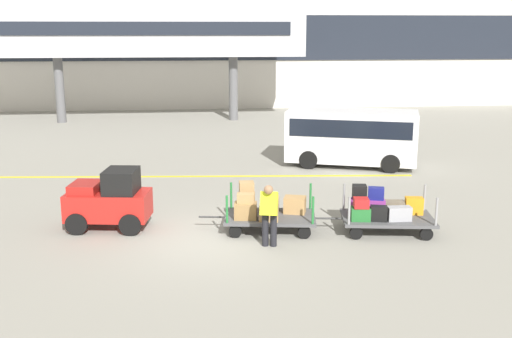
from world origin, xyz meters
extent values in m
plane|color=gray|center=(0.00, 0.00, 0.00)|extent=(120.00, 120.00, 0.00)
cube|color=yellow|center=(-0.70, 6.66, 0.00)|extent=(15.99, 1.53, 0.01)
cube|color=beige|center=(0.00, 26.00, 4.08)|extent=(46.31, 2.40, 8.17)
cube|color=#1E232D|center=(0.00, 24.75, 4.49)|extent=(43.99, 0.12, 2.80)
cube|color=#B7B7BC|center=(-2.88, 20.00, 4.87)|extent=(17.32, 2.20, 2.60)
cube|color=#1E232D|center=(-2.88, 18.86, 5.07)|extent=(15.59, 0.08, 0.70)
cylinder|color=#59595B|center=(-7.64, 20.00, 1.79)|extent=(0.50, 0.50, 3.57)
cylinder|color=#59595B|center=(1.88, 20.00, 1.79)|extent=(0.50, 0.50, 3.57)
cube|color=red|center=(-2.61, 1.16, 0.63)|extent=(2.24, 1.39, 0.70)
cube|color=black|center=(-2.25, 1.11, 1.28)|extent=(0.93, 1.09, 0.60)
cube|color=#A51B16|center=(-3.18, 1.24, 1.10)|extent=(0.83, 1.03, 0.24)
cylinder|color=black|center=(-3.21, 1.77, 0.28)|extent=(0.58, 0.26, 0.56)
cylinder|color=black|center=(-3.36, 0.74, 0.28)|extent=(0.58, 0.26, 0.56)
cylinder|color=black|center=(-1.86, 1.58, 0.28)|extent=(0.58, 0.26, 0.56)
cylinder|color=black|center=(-2.01, 0.54, 0.28)|extent=(0.58, 0.26, 0.56)
cube|color=#4C4C4F|center=(1.55, 0.56, 0.36)|extent=(2.48, 1.71, 0.08)
cylinder|color=#237033|center=(0.59, 1.35, 0.75)|extent=(0.06, 0.06, 0.70)
cylinder|color=#237033|center=(0.41, 0.07, 0.75)|extent=(0.06, 0.06, 0.70)
cylinder|color=#237033|center=(2.69, 1.05, 0.75)|extent=(0.06, 0.06, 0.70)
cylinder|color=#237033|center=(2.50, -0.23, 0.75)|extent=(0.06, 0.06, 0.70)
cylinder|color=black|center=(0.78, 1.27, 0.16)|extent=(0.33, 0.14, 0.32)
cylinder|color=black|center=(0.61, 0.09, 0.16)|extent=(0.33, 0.14, 0.32)
cylinder|color=black|center=(2.48, 1.03, 0.16)|extent=(0.33, 0.14, 0.32)
cylinder|color=black|center=(2.32, -0.15, 0.16)|extent=(0.33, 0.14, 0.32)
cylinder|color=#333333|center=(0.06, 0.77, 0.34)|extent=(0.70, 0.15, 0.05)
cube|color=olive|center=(0.98, 1.01, 0.64)|extent=(0.47, 0.43, 0.49)
cube|color=olive|center=(0.89, 0.35, 0.61)|extent=(0.61, 0.47, 0.42)
cube|color=tan|center=(1.58, 0.92, 0.60)|extent=(0.54, 0.49, 0.40)
cube|color=#9E7A4C|center=(1.47, 0.22, 0.58)|extent=(0.55, 0.56, 0.36)
cube|color=#A87F4C|center=(2.21, 0.74, 0.61)|extent=(0.65, 0.56, 0.43)
cube|color=#9E7A4C|center=(0.98, 1.01, 1.04)|extent=(0.38, 0.33, 0.31)
cube|color=#9E7A4C|center=(0.89, 0.35, 0.94)|extent=(0.45, 0.31, 0.24)
cube|color=#4C4C4F|center=(4.52, 0.13, 0.36)|extent=(2.48, 1.71, 0.08)
cylinder|color=gray|center=(3.56, 0.92, 0.75)|extent=(0.06, 0.06, 0.70)
cylinder|color=gray|center=(3.38, -0.35, 0.75)|extent=(0.06, 0.06, 0.70)
cylinder|color=gray|center=(5.65, 0.62, 0.75)|extent=(0.06, 0.06, 0.70)
cylinder|color=gray|center=(5.47, -0.66, 0.75)|extent=(0.06, 0.06, 0.70)
cylinder|color=black|center=(3.75, 0.84, 0.16)|extent=(0.33, 0.14, 0.32)
cylinder|color=black|center=(3.58, -0.33, 0.16)|extent=(0.33, 0.14, 0.32)
cylinder|color=black|center=(5.45, 0.60, 0.16)|extent=(0.33, 0.14, 0.32)
cylinder|color=black|center=(5.28, -0.58, 0.16)|extent=(0.33, 0.14, 0.32)
cylinder|color=#333333|center=(3.03, 0.35, 0.34)|extent=(0.70, 0.15, 0.05)
cube|color=#8C338C|center=(3.88, 0.55, 0.59)|extent=(0.49, 0.32, 0.39)
cube|color=#236B2D|center=(3.75, -0.07, 0.57)|extent=(0.52, 0.40, 0.34)
cube|color=#8C338C|center=(4.29, 0.46, 0.59)|extent=(0.51, 0.37, 0.38)
cube|color=black|center=(4.19, -0.15, 0.59)|extent=(0.46, 0.34, 0.38)
cube|color=#726651|center=(4.77, 0.40, 0.57)|extent=(0.55, 0.39, 0.34)
cube|color=#99999E|center=(4.71, -0.18, 0.58)|extent=(0.59, 0.27, 0.36)
cube|color=orange|center=(5.27, 0.32, 0.62)|extent=(0.49, 0.35, 0.44)
cube|color=black|center=(3.88, 0.55, 0.97)|extent=(0.40, 0.40, 0.36)
cube|color=red|center=(3.75, -0.07, 0.86)|extent=(0.41, 0.40, 0.24)
cube|color=navy|center=(4.29, 0.46, 0.94)|extent=(0.45, 0.34, 0.32)
cylinder|color=black|center=(1.29, -0.56, 0.41)|extent=(0.16, 0.16, 0.82)
cylinder|color=black|center=(1.48, -0.60, 0.41)|extent=(0.16, 0.16, 0.82)
cube|color=#D1E51E|center=(1.36, -0.68, 1.09)|extent=(0.49, 0.50, 0.61)
sphere|color=#8C6647|center=(1.33, -0.79, 1.45)|extent=(0.22, 0.22, 0.22)
cube|color=silver|center=(5.54, 7.79, 1.15)|extent=(5.16, 3.35, 1.90)
cube|color=black|center=(5.54, 7.79, 1.55)|extent=(4.81, 3.26, 0.64)
cylinder|color=black|center=(3.85, 7.44, 0.34)|extent=(0.72, 0.45, 0.68)
cylinder|color=black|center=(6.66, 6.48, 0.34)|extent=(0.72, 0.45, 0.68)
cone|color=#EA590F|center=(-3.32, 4.34, 0.28)|extent=(0.36, 0.36, 0.55)
camera|label=1|loc=(-0.34, -14.29, 5.11)|focal=42.67mm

